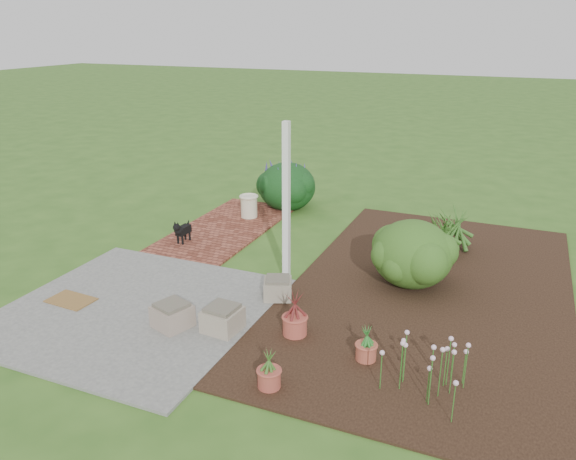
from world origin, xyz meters
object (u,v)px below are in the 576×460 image
at_px(stone_trough_near, 223,320).
at_px(cream_ceramic_urn, 249,206).
at_px(evergreen_shrub, 413,252).
at_px(black_dog, 182,230).

xyz_separation_m(stone_trough_near, cream_ceramic_urn, (-1.75, 4.25, 0.08)).
distance_m(stone_trough_near, cream_ceramic_urn, 4.60).
bearing_deg(stone_trough_near, evergreen_shrub, 50.47).
height_order(black_dog, evergreen_shrub, evergreen_shrub).
relative_size(stone_trough_near, evergreen_shrub, 0.36).
relative_size(black_dog, evergreen_shrub, 0.39).
relative_size(stone_trough_near, black_dog, 0.92).
distance_m(stone_trough_near, black_dog, 3.31).
xyz_separation_m(cream_ceramic_urn, evergreen_shrub, (3.73, -1.85, 0.29)).
bearing_deg(stone_trough_near, black_dog, 132.09).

